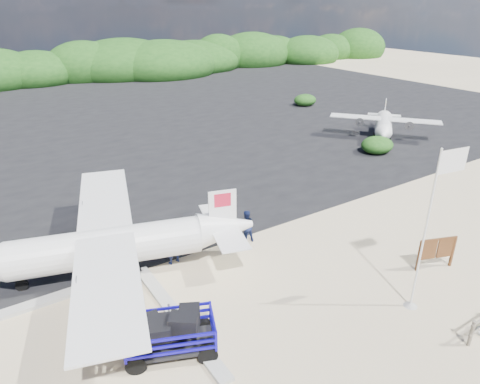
{
  "coord_description": "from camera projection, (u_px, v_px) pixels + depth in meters",
  "views": [
    {
      "loc": [
        -9.25,
        -9.94,
        10.41
      ],
      "look_at": [
        0.91,
        5.61,
        2.1
      ],
      "focal_mm": 32.0,
      "sensor_mm": 36.0,
      "label": 1
    }
  ],
  "objects": [
    {
      "name": "flagpole",
      "position": [
        410.0,
        306.0,
        15.97
      ],
      "size": [
        1.31,
        0.72,
        6.18
      ],
      "primitive_type": null,
      "rotation": [
        0.0,
        0.0,
        -0.17
      ],
      "color": "white",
      "rests_on": "ground"
    },
    {
      "name": "lagoon",
      "position": [
        43.0,
        372.0,
        13.11
      ],
      "size": [
        9.0,
        7.0,
        0.4
      ],
      "primitive_type": null,
      "color": "#B2B2B2",
      "rests_on": "ground"
    },
    {
      "name": "aircraft_large",
      "position": [
        274.0,
        118.0,
        41.5
      ],
      "size": [
        17.03,
        17.03,
        4.12
      ],
      "primitive_type": null,
      "rotation": [
        0.0,
        0.0,
        2.86
      ],
      "color": "#B2B2B2",
      "rests_on": "ground"
    },
    {
      "name": "signboard",
      "position": [
        433.0,
        268.0,
        18.23
      ],
      "size": [
        1.76,
        0.79,
        1.49
      ],
      "primitive_type": null,
      "rotation": [
        0.0,
        0.0,
        -0.36
      ],
      "color": "brown",
      "rests_on": "ground"
    },
    {
      "name": "baggage_cart",
      "position": [
        172.0,
        353.0,
        13.83
      ],
      "size": [
        3.49,
        2.77,
        1.53
      ],
      "primitive_type": null,
      "rotation": [
        0.0,
        0.0,
        -0.39
      ],
      "color": "#140BB0",
      "rests_on": "ground"
    },
    {
      "name": "crew_b",
      "position": [
        246.0,
        226.0,
        19.94
      ],
      "size": [
        0.86,
        0.71,
        1.6
      ],
      "primitive_type": "imported",
      "rotation": [
        0.0,
        0.0,
        3.0
      ],
      "color": "#121B44",
      "rests_on": "ground"
    },
    {
      "name": "ground",
      "position": [
        300.0,
        297.0,
        16.46
      ],
      "size": [
        160.0,
        160.0,
        0.0
      ],
      "primitive_type": "plane",
      "color": "beige"
    },
    {
      "name": "crew_a",
      "position": [
        172.0,
        243.0,
        18.21
      ],
      "size": [
        0.78,
        0.57,
        1.95
      ],
      "primitive_type": "imported",
      "rotation": [
        0.0,
        0.0,
        3.3
      ],
      "color": "#121B44",
      "rests_on": "ground"
    },
    {
      "name": "asphalt_apron",
      "position": [
        87.0,
        125.0,
        39.39
      ],
      "size": [
        90.0,
        50.0,
        0.04
      ],
      "primitive_type": null,
      "color": "#B2B2B2",
      "rests_on": "ground"
    },
    {
      "name": "vegetation_band",
      "position": [
        37.0,
        84.0,
        58.49
      ],
      "size": [
        124.0,
        8.0,
        4.4
      ],
      "primitive_type": null,
      "color": "#B2B2B2",
      "rests_on": "ground"
    }
  ]
}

